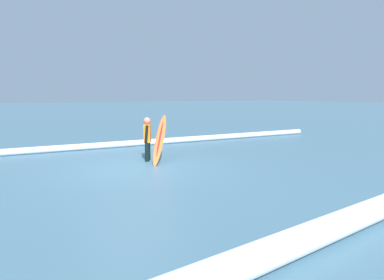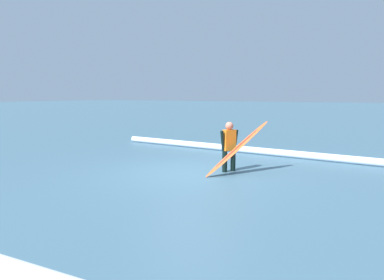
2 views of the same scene
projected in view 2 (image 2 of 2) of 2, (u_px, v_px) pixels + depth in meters
ground_plane at (190, 173)px, 9.64m from camera, size 186.11×186.11×0.00m
surfer at (229, 144)px, 9.73m from camera, size 0.35×0.58×1.39m
surfboard at (237, 148)px, 9.40m from camera, size 1.35×1.68×1.44m
wave_crest_foreground at (319, 157)px, 11.45m from camera, size 16.45×1.35×0.25m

